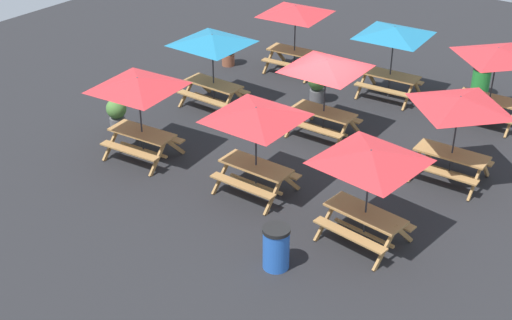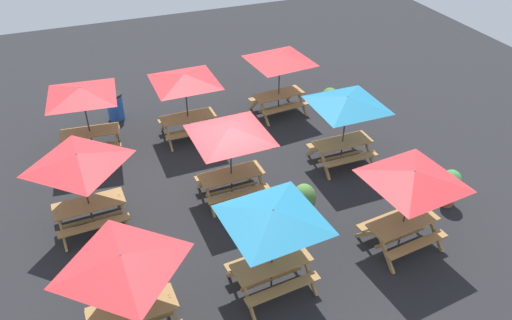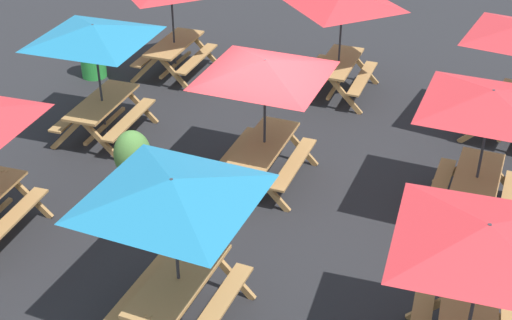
% 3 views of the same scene
% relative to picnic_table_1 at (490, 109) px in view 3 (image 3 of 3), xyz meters
% --- Properties ---
extents(ground_plane, '(31.72, 31.72, 0.00)m').
position_rel_picnic_table_1_xyz_m(ground_plane, '(-0.27, 3.35, -1.99)').
color(ground_plane, '#232326').
rests_on(ground_plane, ground).
extents(picnic_table_1, '(2.83, 2.83, 2.34)m').
position_rel_picnic_table_1_xyz_m(picnic_table_1, '(0.00, 0.00, 0.00)').
color(picnic_table_1, '#A87A44').
rests_on(picnic_table_1, ground).
extents(picnic_table_2, '(2.81, 2.81, 2.34)m').
position_rel_picnic_table_1_xyz_m(picnic_table_2, '(-3.45, -0.40, 0.00)').
color(picnic_table_2, '#A87A44').
rests_on(picnic_table_2, ground).
extents(picnic_table_3, '(2.83, 2.83, 2.34)m').
position_rel_picnic_table_1_xyz_m(picnic_table_3, '(-4.02, 3.21, 0.00)').
color(picnic_table_3, '#A87A44').
rests_on(picnic_table_3, ground).
extents(picnic_table_4, '(2.83, 2.83, 2.34)m').
position_rel_picnic_table_1_xyz_m(picnic_table_4, '(-0.31, 3.55, 0.00)').
color(picnic_table_4, '#A87A44').
rests_on(picnic_table_4, ground).
extents(picnic_table_7, '(2.82, 2.82, 2.34)m').
position_rel_picnic_table_1_xyz_m(picnic_table_7, '(-0.07, 7.03, 0.00)').
color(picnic_table_7, '#A87A44').
rests_on(picnic_table_7, ground).
extents(picnic_table_8, '(2.09, 2.09, 2.34)m').
position_rel_picnic_table_1_xyz_m(picnic_table_8, '(3.54, 3.43, 0.00)').
color(picnic_table_8, '#A87A44').
rests_on(picnic_table_8, ground).
extents(trash_bin_green, '(0.59, 0.59, 0.98)m').
position_rel_picnic_table_1_xyz_m(trash_bin_green, '(2.18, 8.83, -1.49)').
color(trash_bin_green, green).
rests_on(trash_bin_green, ground).
extents(potted_plant_2, '(0.63, 0.63, 1.27)m').
position_rel_picnic_table_1_xyz_m(potted_plant_2, '(-1.67, 5.35, -1.27)').
color(potted_plant_2, '#59595B').
rests_on(potted_plant_2, ground).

